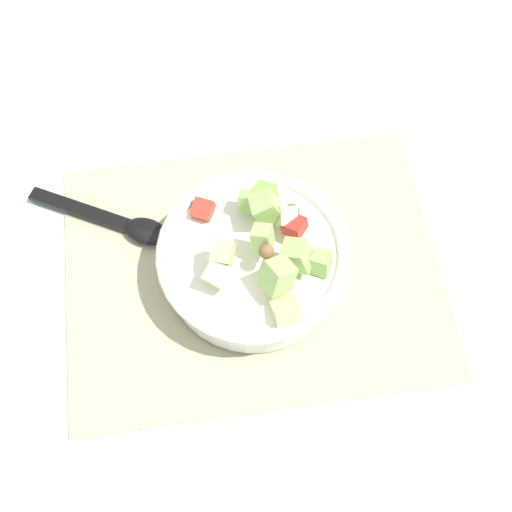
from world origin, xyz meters
TOP-DOWN VIEW (x-y plane):
  - ground_plane at (0.00, 0.00)m, footprint 2.40×2.40m
  - placemat at (0.00, 0.00)m, footprint 0.45×0.35m
  - salad_bowl at (0.00, -0.01)m, footprint 0.23×0.23m
  - serving_spoon at (-0.16, 0.08)m, footprint 0.18×0.12m

SIDE VIEW (x-z plane):
  - ground_plane at x=0.00m, z-range 0.00..0.00m
  - placemat at x=0.00m, z-range 0.00..0.01m
  - serving_spoon at x=-0.16m, z-range 0.00..0.02m
  - salad_bowl at x=0.00m, z-range -0.01..0.09m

